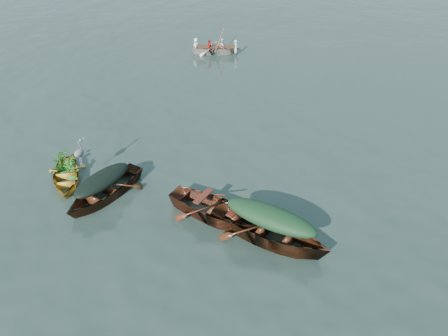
# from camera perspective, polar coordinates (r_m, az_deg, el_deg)

# --- Properties ---
(ground) EXTENTS (140.00, 140.00, 0.00)m
(ground) POSITION_cam_1_polar(r_m,az_deg,el_deg) (12.67, -8.47, -6.87)
(ground) COLOR #2B3D35
(ground) RESTS_ON ground
(yellow_dinghy) EXTENTS (2.73, 2.94, 0.74)m
(yellow_dinghy) POSITION_cam_1_polar(r_m,az_deg,el_deg) (14.95, -19.83, -1.66)
(yellow_dinghy) COLOR gold
(yellow_dinghy) RESTS_ON ground
(dark_covered_boat) EXTENTS (1.89, 3.93, 0.95)m
(dark_covered_boat) POSITION_cam_1_polar(r_m,az_deg,el_deg) (13.89, -15.25, -3.68)
(dark_covered_boat) COLOR #42240F
(dark_covered_boat) RESTS_ON ground
(green_tarp_boat) EXTENTS (4.85, 2.00, 1.12)m
(green_tarp_boat) POSITION_cam_1_polar(r_m,az_deg,el_deg) (12.01, 5.87, -9.37)
(green_tarp_boat) COLOR #42260F
(green_tarp_boat) RESTS_ON ground
(open_wooden_boat) EXTENTS (4.59, 1.88, 1.05)m
(open_wooden_boat) POSITION_cam_1_polar(r_m,az_deg,el_deg) (12.57, -0.59, -6.81)
(open_wooden_boat) COLOR #552A15
(open_wooden_boat) RESTS_ON ground
(rowed_boat) EXTENTS (3.74, 2.50, 0.82)m
(rowed_boat) POSITION_cam_1_polar(r_m,az_deg,el_deg) (24.98, -1.05, 14.73)
(rowed_boat) COLOR beige
(rowed_boat) RESTS_ON ground
(dark_tarp_cover) EXTENTS (1.04, 2.16, 0.40)m
(dark_tarp_cover) POSITION_cam_1_polar(r_m,az_deg,el_deg) (13.50, -15.67, -1.40)
(dark_tarp_cover) COLOR black
(dark_tarp_cover) RESTS_ON dark_covered_boat
(green_tarp_cover) EXTENTS (2.67, 1.10, 0.52)m
(green_tarp_cover) POSITION_cam_1_polar(r_m,az_deg,el_deg) (11.47, 6.10, -6.38)
(green_tarp_cover) COLOR black
(green_tarp_cover) RESTS_ON green_tarp_boat
(thwart_benches) EXTENTS (2.31, 1.08, 0.04)m
(thwart_benches) POSITION_cam_1_polar(r_m,az_deg,el_deg) (12.22, -0.60, -4.88)
(thwart_benches) COLOR #4D1C11
(thwart_benches) RESTS_ON open_wooden_boat
(heron) EXTENTS (0.47, 0.49, 0.92)m
(heron) POSITION_cam_1_polar(r_m,az_deg,el_deg) (14.49, -18.31, 1.41)
(heron) COLOR gray
(heron) RESTS_ON yellow_dinghy
(dinghy_weeds) EXTENTS (1.11, 1.14, 0.60)m
(dinghy_weeds) POSITION_cam_1_polar(r_m,az_deg,el_deg) (15.06, -20.13, 1.61)
(dinghy_weeds) COLOR #1F6F1D
(dinghy_weeds) RESTS_ON yellow_dinghy
(rowers) EXTENTS (2.71, 1.95, 0.76)m
(rowers) POSITION_cam_1_polar(r_m,az_deg,el_deg) (24.73, -1.07, 16.46)
(rowers) COLOR silver
(rowers) RESTS_ON rowed_boat
(oars) EXTENTS (1.63, 2.61, 0.06)m
(oars) POSITION_cam_1_polar(r_m,az_deg,el_deg) (24.84, -1.06, 15.69)
(oars) COLOR #A76A3F
(oars) RESTS_ON rowed_boat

